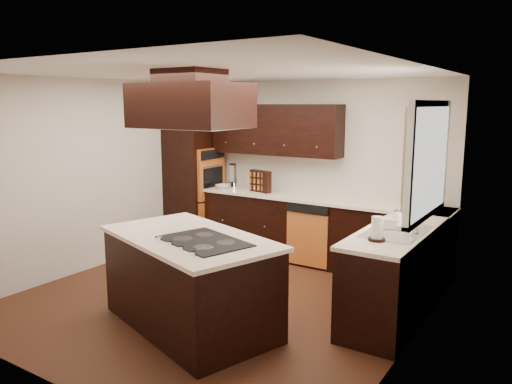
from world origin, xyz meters
TOP-DOWN VIEW (x-y plane):
  - floor at (0.00, 0.00)m, footprint 4.20×4.20m
  - ceiling at (0.00, 0.00)m, footprint 4.20×4.20m
  - wall_back at (0.00, 2.11)m, footprint 4.20×0.02m
  - wall_front at (0.00, -2.11)m, footprint 4.20×0.02m
  - wall_left at (-2.11, 0.00)m, footprint 0.02×4.20m
  - wall_right at (2.11, 0.00)m, footprint 0.02×4.20m
  - oven_column at (-1.78, 1.71)m, footprint 0.65×0.75m
  - wall_oven_face at (-1.43, 1.71)m, footprint 0.05×0.62m
  - base_cabinets_back at (0.03, 1.80)m, footprint 2.93×0.60m
  - base_cabinets_right at (1.80, 0.90)m, footprint 0.60×2.40m
  - countertop_back at (0.03, 1.79)m, footprint 2.93×0.63m
  - countertop_right at (1.79, 0.90)m, footprint 0.63×2.40m
  - upper_cabinets at (-0.43, 1.93)m, footprint 2.00×0.34m
  - dishwasher_front at (0.33, 1.50)m, footprint 0.60×0.05m
  - window_frame at (2.07, 0.55)m, footprint 0.06×1.32m
  - window_pane at (2.10, 0.55)m, footprint 0.00×1.20m
  - curtain_left at (2.01, 0.13)m, footprint 0.02×0.34m
  - curtain_right at (2.01, 0.97)m, footprint 0.02×0.34m
  - sink_rim at (1.80, 0.55)m, footprint 0.52×0.84m
  - island at (0.16, -0.70)m, footprint 2.01×1.50m
  - island_top at (0.16, -0.70)m, footprint 2.10×1.58m
  - cooktop at (0.42, -0.78)m, footprint 0.98×0.81m
  - range_hood at (0.10, -0.55)m, footprint 1.05×0.72m
  - hood_duct at (0.10, -0.55)m, footprint 0.55×0.50m
  - blender_base at (-1.05, 1.73)m, footprint 0.15×0.15m
  - blender_pitcher at (-1.05, 1.73)m, footprint 0.13×0.13m
  - spice_rack at (-0.56, 1.73)m, footprint 0.39×0.19m
  - mixing_bowl at (-1.19, 1.69)m, footprint 0.23×0.23m
  - soap_bottle at (1.69, 1.11)m, footprint 0.10×0.10m
  - paper_towel at (1.75, 0.12)m, footprint 0.12×0.12m

SIDE VIEW (x-z plane):
  - floor at x=0.00m, z-range -0.02..0.00m
  - dishwasher_front at x=0.33m, z-range 0.04..0.76m
  - base_cabinets_back at x=0.03m, z-range 0.00..0.88m
  - base_cabinets_right at x=1.80m, z-range 0.00..0.88m
  - island at x=0.16m, z-range 0.00..0.88m
  - countertop_back at x=0.03m, z-range 0.88..0.92m
  - countertop_right at x=1.79m, z-range 0.88..0.92m
  - island_top at x=0.16m, z-range 0.88..0.92m
  - sink_rim at x=1.80m, z-range 0.92..0.93m
  - cooktop at x=0.42m, z-range 0.92..0.93m
  - mixing_bowl at x=-1.19m, z-range 0.92..0.97m
  - blender_base at x=-1.05m, z-range 0.92..1.02m
  - soap_bottle at x=1.69m, z-range 0.92..1.13m
  - paper_towel at x=1.75m, z-range 0.92..1.15m
  - oven_column at x=-1.78m, z-range 0.00..2.12m
  - spice_rack at x=-0.56m, z-range 0.92..1.23m
  - wall_oven_face at x=-1.43m, z-range 0.73..1.51m
  - blender_pitcher at x=-1.05m, z-range 1.02..1.28m
  - wall_back at x=0.00m, z-range 0.00..2.50m
  - wall_front at x=0.00m, z-range 0.00..2.50m
  - wall_left at x=-2.11m, z-range 0.00..2.50m
  - wall_right at x=2.11m, z-range 0.00..2.50m
  - window_frame at x=2.07m, z-range 1.09..2.21m
  - window_pane at x=2.10m, z-range 1.15..2.15m
  - curtain_left at x=2.01m, z-range 1.25..2.15m
  - curtain_right at x=2.01m, z-range 1.25..2.15m
  - upper_cabinets at x=-0.43m, z-range 1.45..2.17m
  - range_hood at x=0.10m, z-range 1.95..2.37m
  - hood_duct at x=0.10m, z-range 2.37..2.50m
  - ceiling at x=0.00m, z-range 2.50..2.52m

